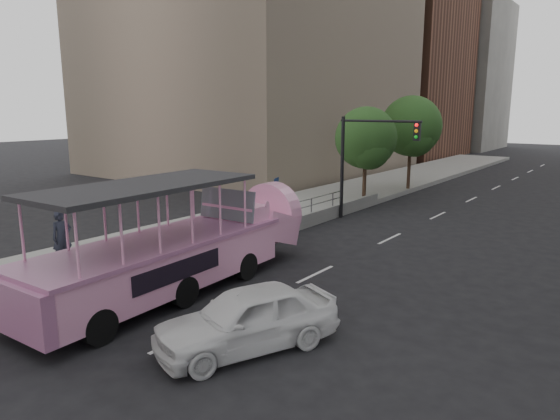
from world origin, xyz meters
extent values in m
plane|color=black|center=(0.00, 0.00, 0.00)|extent=(160.00, 160.00, 0.00)
cube|color=#979792|center=(-5.75, 10.00, 0.15)|extent=(5.50, 80.00, 0.30)
cube|color=gray|center=(-3.12, 2.00, 0.48)|extent=(0.24, 30.00, 0.36)
cylinder|color=#A1A1A6|center=(-3.12, -4.00, 1.01)|extent=(0.07, 0.07, 0.70)
cylinder|color=#A1A1A6|center=(-3.12, -2.00, 1.01)|extent=(0.07, 0.07, 0.70)
cylinder|color=#A1A1A6|center=(-3.12, 0.00, 1.01)|extent=(0.07, 0.07, 0.70)
cylinder|color=#A1A1A6|center=(-3.12, 2.00, 1.01)|extent=(0.07, 0.07, 0.70)
cylinder|color=#A1A1A6|center=(-3.12, 4.00, 1.01)|extent=(0.07, 0.07, 0.70)
cylinder|color=#A1A1A6|center=(-3.12, 6.00, 1.01)|extent=(0.07, 0.07, 0.70)
cylinder|color=#A1A1A6|center=(-3.12, 8.00, 1.01)|extent=(0.07, 0.07, 0.70)
cylinder|color=#A1A1A6|center=(-3.12, 10.00, 1.01)|extent=(0.07, 0.07, 0.70)
cylinder|color=#A1A1A6|center=(-3.12, 12.00, 1.01)|extent=(0.07, 0.07, 0.70)
cylinder|color=#A1A1A6|center=(-3.12, 2.00, 1.01)|extent=(0.06, 22.00, 0.06)
cylinder|color=#A1A1A6|center=(-3.12, 2.00, 1.34)|extent=(0.06, 22.00, 0.06)
cylinder|color=black|center=(-2.58, -3.59, 0.46)|extent=(0.40, 0.93, 0.91)
cylinder|color=black|center=(-0.35, -3.49, 0.46)|extent=(0.40, 0.93, 0.91)
cylinder|color=black|center=(-2.71, -0.75, 0.46)|extent=(0.40, 0.93, 0.91)
cylinder|color=black|center=(-0.48, -0.65, 0.46)|extent=(0.40, 0.93, 0.91)
cylinder|color=black|center=(-2.83, 2.08, 0.46)|extent=(0.40, 0.93, 0.91)
cylinder|color=black|center=(-0.60, 2.18, 0.46)|extent=(0.40, 0.93, 0.91)
cube|color=#EF97C2|center=(-1.60, -0.50, 1.04)|extent=(2.90, 8.42, 1.27)
cube|color=#EF97C2|center=(-1.82, 4.36, 1.29)|extent=(2.58, 2.26, 1.58)
cylinder|color=#EF97C2|center=(-1.86, 5.22, 1.60)|extent=(2.41, 0.82, 2.38)
cube|color=#A7618E|center=(-1.41, -4.80, 1.04)|extent=(2.55, 0.47, 1.27)
cube|color=#A7618E|center=(-1.60, -0.50, 1.73)|extent=(3.04, 8.73, 0.12)
cube|color=#272729|center=(-1.58, -0.91, 3.44)|extent=(2.98, 6.80, 0.14)
cube|color=gray|center=(-1.74, 2.59, 2.35)|extent=(2.34, 0.31, 1.06)
cube|color=#EF97C2|center=(-1.76, 3.04, 2.05)|extent=(2.27, 1.11, 0.51)
imported|color=white|center=(2.63, -1.49, 0.75)|extent=(3.40, 4.76, 1.51)
imported|color=#242735|center=(-6.06, -1.05, 1.25)|extent=(0.51, 0.73, 1.91)
cylinder|color=black|center=(-2.57, 6.50, 1.26)|extent=(0.08, 0.08, 2.52)
cube|color=navy|center=(-2.57, 6.50, 2.32)|extent=(0.24, 0.59, 0.91)
cube|color=white|center=(-2.54, 6.50, 2.32)|extent=(0.15, 0.38, 0.55)
cylinder|color=black|center=(-2.90, 12.50, 2.60)|extent=(0.18, 0.18, 5.20)
cylinder|color=black|center=(-0.90, 12.50, 5.00)|extent=(4.20, 0.12, 0.12)
cube|color=black|center=(1.00, 12.50, 4.55)|extent=(0.28, 0.22, 0.85)
sphere|color=red|center=(1.00, 12.37, 4.85)|extent=(0.16, 0.16, 0.16)
cylinder|color=#382319|center=(-3.40, 16.00, 1.54)|extent=(0.22, 0.22, 3.08)
sphere|color=#2C5020|center=(-3.40, 16.00, 3.96)|extent=(3.52, 3.52, 3.52)
sphere|color=#2C5020|center=(-3.00, 15.70, 3.41)|extent=(2.42, 2.42, 2.42)
cylinder|color=#382319|center=(-3.20, 22.00, 1.74)|extent=(0.22, 0.22, 3.47)
sphere|color=#2C5020|center=(-3.20, 22.00, 4.46)|extent=(3.97, 3.97, 3.97)
sphere|color=#2C5020|center=(-2.80, 21.70, 3.84)|extent=(2.73, 2.73, 2.73)
cube|color=brown|center=(-18.00, 48.00, 13.00)|extent=(18.00, 16.00, 26.00)
cube|color=gray|center=(-16.00, 64.00, 10.00)|extent=(16.00, 14.00, 20.00)
camera|label=1|loc=(9.82, -9.80, 5.57)|focal=32.00mm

